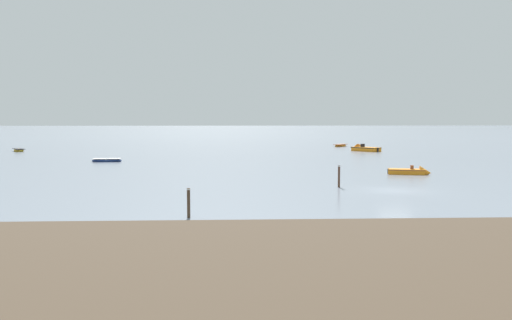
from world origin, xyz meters
The scene contains 8 objects.
ground_plane centered at (0.00, 0.00, 0.00)m, with size 800.00×800.00×0.00m, color gray.
motorboat_moored_1 centered at (9.89, 52.03, 0.27)m, with size 4.99×5.74×1.95m.
rowboat_moored_2 centered at (-47.89, 53.98, 0.18)m, with size 3.28×4.25×0.65m.
rowboat_moored_5 centered at (9.34, 67.64, 0.18)m, with size 3.59×4.16×0.65m.
motorboat_moored_3 centered at (5.46, 12.38, 0.19)m, with size 4.33×2.42×1.41m.
rowboat_moored_6 centered at (-28.20, 30.22, 0.16)m, with size 3.81×1.51×0.59m.
mooring_post_near centered at (-14.90, -10.96, 0.78)m, with size 0.22×0.22×1.82m.
mooring_post_left centered at (-3.87, 2.37, 0.83)m, with size 0.22×0.22×1.95m.
Camera 1 is at (-12.68, -41.90, 5.47)m, focal length 39.44 mm.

